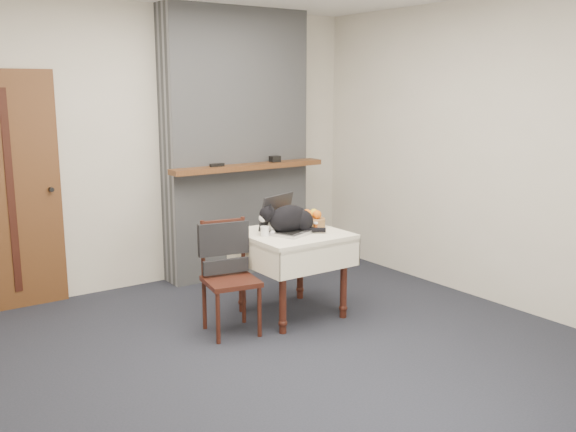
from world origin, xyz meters
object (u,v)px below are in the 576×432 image
door (10,192)px  fruit_basket (310,220)px  pill_bottle (316,226)px  cat (290,219)px  side_table (292,246)px  cream_jar (265,231)px  laptop (286,223)px  chair (227,260)px

door → fruit_basket: bearing=-34.1°
pill_bottle → fruit_basket: size_ratio=0.30×
door → cat: bearing=-40.0°
door → pill_bottle: size_ratio=26.90×
side_table → cream_jar: bearing=178.6°
door → laptop: (1.78, -1.45, -0.23)m
door → fruit_basket: size_ratio=8.07×
side_table → pill_bottle: 0.25m
cream_jar → chair: (-0.34, 0.02, -0.19)m
door → chair: size_ratio=2.32×
door → cat: (1.78, -1.50, -0.19)m
door → side_table: size_ratio=2.56×
laptop → cat: laptop is taller
cat → fruit_basket: cat is taller
laptop → chair: laptop is taller
laptop → pill_bottle: bearing=-49.8°
door → cream_jar: bearing=-43.6°
pill_bottle → side_table: bearing=156.6°
cat → laptop: bearing=108.4°
cream_jar → laptop: bearing=8.1°
cat → cream_jar: cat is taller
fruit_basket → cream_jar: bearing=-170.8°
cat → chair: (-0.57, 0.03, -0.26)m
fruit_basket → chair: bearing=-175.5°
pill_bottle → fruit_basket: (0.07, 0.17, 0.02)m
side_table → chair: (-0.60, 0.02, -0.04)m
laptop → cat: (0.00, -0.05, 0.04)m
cream_jar → chair: size_ratio=0.09×
pill_bottle → chair: chair is taller
laptop → fruit_basket: bearing=-10.7°
pill_bottle → fruit_basket: fruit_basket is taller
cat → chair: cat is taller
cat → pill_bottle: 0.23m
laptop → pill_bottle: laptop is taller
cream_jar → fruit_basket: size_ratio=0.32×
cream_jar → fruit_basket: (0.51, 0.08, 0.02)m
cat → cream_jar: bearing=-168.6°
door → side_table: (1.81, -1.49, -0.41)m
fruit_basket → side_table: bearing=-160.4°
cream_jar → chair: chair is taller
fruit_basket → chair: chair is taller
side_table → pill_bottle: size_ratio=10.49×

